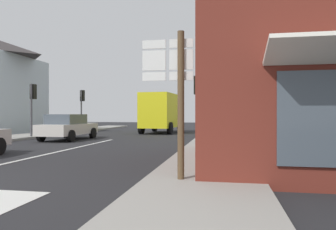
# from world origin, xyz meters

# --- Properties ---
(ground_plane) EXTENTS (80.00, 80.00, 0.00)m
(ground_plane) POSITION_xyz_m (0.00, 10.00, 0.00)
(ground_plane) COLOR #232326
(sidewalk_right) EXTENTS (2.50, 44.00, 0.14)m
(sidewalk_right) POSITION_xyz_m (6.03, 8.00, 0.07)
(sidewalk_right) COLOR gray
(sidewalk_right) RESTS_ON ground
(lane_centre_stripe) EXTENTS (0.16, 12.00, 0.01)m
(lane_centre_stripe) POSITION_xyz_m (0.00, 6.00, 0.01)
(lane_centre_stripe) COLOR silver
(lane_centre_stripe) RESTS_ON ground
(sedan_far) EXTENTS (2.02, 4.23, 1.47)m
(sedan_far) POSITION_xyz_m (-2.44, 11.47, 0.76)
(sedan_far) COLOR beige
(sedan_far) RESTS_ON ground
(delivery_truck) EXTENTS (2.78, 5.14, 3.05)m
(delivery_truck) POSITION_xyz_m (1.49, 18.87, 1.65)
(delivery_truck) COLOR yellow
(delivery_truck) RESTS_ON ground
(route_sign_post) EXTENTS (1.66, 0.14, 3.20)m
(route_sign_post) POSITION_xyz_m (5.56, 1.15, 2.00)
(route_sign_post) COLOR brown
(route_sign_post) RESTS_ON ground
(traffic_light_near_left) EXTENTS (0.30, 0.49, 3.30)m
(traffic_light_near_left) POSITION_xyz_m (-5.08, 12.10, 2.44)
(traffic_light_near_left) COLOR #47474C
(traffic_light_near_left) RESTS_ON ground
(traffic_light_far_left) EXTENTS (0.30, 0.49, 3.44)m
(traffic_light_far_left) POSITION_xyz_m (-5.08, 18.82, 2.55)
(traffic_light_far_left) COLOR #47474C
(traffic_light_far_left) RESTS_ON ground
(traffic_light_far_right) EXTENTS (0.30, 0.49, 3.66)m
(traffic_light_far_right) POSITION_xyz_m (5.08, 19.13, 2.71)
(traffic_light_far_right) COLOR #47474C
(traffic_light_far_right) RESTS_ON ground
(traffic_light_near_right) EXTENTS (0.30, 0.49, 3.36)m
(traffic_light_near_right) POSITION_xyz_m (5.08, 10.17, 2.49)
(traffic_light_near_right) COLOR #47474C
(traffic_light_near_right) RESTS_ON ground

